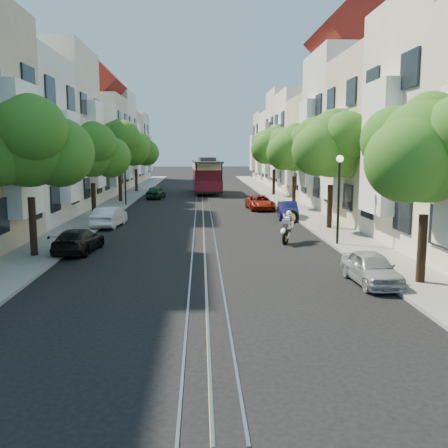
{
  "coord_description": "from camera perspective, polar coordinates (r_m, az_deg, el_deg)",
  "views": [
    {
      "loc": [
        -0.16,
        -18.99,
        4.48
      ],
      "look_at": [
        0.9,
        3.6,
        1.16
      ],
      "focal_mm": 40.0,
      "sensor_mm": 36.0,
      "label": 1
    }
  ],
  "objects": [
    {
      "name": "parked_car_e_far",
      "position": [
        38.44,
        4.15,
        2.46
      ],
      "size": [
        2.09,
        4.08,
        1.1
      ],
      "primitive_type": "imported",
      "rotation": [
        0.0,
        0.0,
        0.07
      ],
      "color": "maroon",
      "rests_on": "ground"
    },
    {
      "name": "tree_e_c",
      "position": [
        39.67,
        8.19,
        8.44
      ],
      "size": [
        4.84,
        3.99,
        6.52
      ],
      "color": "black",
      "rests_on": "ground"
    },
    {
      "name": "sportbike_rider",
      "position": [
        24.71,
        7.35,
        -0.06
      ],
      "size": [
        1.18,
        1.88,
        1.62
      ],
      "rotation": [
        0.0,
        0.0,
        -0.42
      ],
      "color": "black",
      "rests_on": "ground"
    },
    {
      "name": "parked_car_e_mid",
      "position": [
        33.39,
        7.27,
        1.57
      ],
      "size": [
        1.56,
        3.6,
        1.15
      ],
      "primitive_type": "imported",
      "rotation": [
        0.0,
        0.0,
        -0.1
      ],
      "color": "#0B0F3A",
      "rests_on": "ground"
    },
    {
      "name": "lamp_east",
      "position": [
        23.94,
        13.02,
        4.23
      ],
      "size": [
        0.32,
        0.32,
        4.16
      ],
      "color": "black",
      "rests_on": "ground"
    },
    {
      "name": "parked_car_w_far",
      "position": [
        47.75,
        -7.78,
        3.61
      ],
      "size": [
        1.82,
        3.63,
        1.19
      ],
      "primitive_type": "imported",
      "rotation": [
        0.0,
        0.0,
        3.02
      ],
      "color": "#163821",
      "rests_on": "ground"
    },
    {
      "name": "rail_slot",
      "position": [
        47.21,
        -2.48,
        2.91
      ],
      "size": [
        0.06,
        80.0,
        0.02
      ],
      "primitive_type": "cube",
      "color": "gray",
      "rests_on": "ground"
    },
    {
      "name": "tree_e_b",
      "position": [
        28.94,
        12.32,
        8.67
      ],
      "size": [
        4.93,
        4.08,
        6.68
      ],
      "color": "black",
      "rests_on": "ground"
    },
    {
      "name": "townhouses_east",
      "position": [
        48.43,
        11.85,
        9.01
      ],
      "size": [
        7.75,
        72.0,
        12.0
      ],
      "color": "beige",
      "rests_on": "ground"
    },
    {
      "name": "townhouses_west",
      "position": [
        48.35,
        -16.89,
        8.71
      ],
      "size": [
        7.75,
        72.0,
        11.76
      ],
      "color": "silver",
      "rests_on": "ground"
    },
    {
      "name": "parked_car_w_mid",
      "position": [
        30.38,
        -12.98,
        0.81
      ],
      "size": [
        1.64,
        3.79,
        1.21
      ],
      "primitive_type": "imported",
      "rotation": [
        0.0,
        0.0,
        3.04
      ],
      "color": "silver",
      "rests_on": "ground"
    },
    {
      "name": "cable_car",
      "position": [
        53.18,
        -1.98,
        5.74
      ],
      "size": [
        3.26,
        9.19,
        3.49
      ],
      "rotation": [
        0.0,
        0.0,
        0.05
      ],
      "color": "black",
      "rests_on": "ground"
    },
    {
      "name": "tree_w_d",
      "position": [
        55.41,
        -10.02,
        8.35
      ],
      "size": [
        4.84,
        3.99,
        6.52
      ],
      "color": "black",
      "rests_on": "ground"
    },
    {
      "name": "rail_right",
      "position": [
        47.21,
        -1.81,
        2.91
      ],
      "size": [
        0.06,
        80.0,
        0.02
      ],
      "primitive_type": "cube",
      "color": "gray",
      "rests_on": "ground"
    },
    {
      "name": "rail_left",
      "position": [
        47.21,
        -3.14,
        2.9
      ],
      "size": [
        0.06,
        80.0,
        0.02
      ],
      "primitive_type": "cube",
      "color": "gray",
      "rests_on": "ground"
    },
    {
      "name": "tree_e_a",
      "position": [
        17.61,
        22.44,
        7.47
      ],
      "size": [
        4.72,
        3.87,
        6.27
      ],
      "color": "black",
      "rests_on": "ground"
    },
    {
      "name": "sidewalk_west",
      "position": [
        47.73,
        -11.22,
        2.88
      ],
      "size": [
        2.5,
        80.0,
        0.12
      ],
      "primitive_type": "cube",
      "color": "gray",
      "rests_on": "ground"
    },
    {
      "name": "parked_car_w_near",
      "position": [
        23.02,
        -16.32,
        -1.84
      ],
      "size": [
        1.86,
        3.84,
        1.08
      ],
      "primitive_type": "imported",
      "rotation": [
        0.0,
        0.0,
        3.05
      ],
      "color": "black",
      "rests_on": "ground"
    },
    {
      "name": "ground",
      "position": [
        47.21,
        -2.48,
        2.9
      ],
      "size": [
        200.0,
        200.0,
        0.0
      ],
      "primitive_type": "plane",
      "color": "black",
      "rests_on": "ground"
    },
    {
      "name": "tree_w_b",
      "position": [
        33.7,
        -14.78,
        7.94
      ],
      "size": [
        4.72,
        3.87,
        6.27
      ],
      "color": "black",
      "rests_on": "ground"
    },
    {
      "name": "lamp_west",
      "position": [
        41.48,
        -11.25,
        5.93
      ],
      "size": [
        0.32,
        0.32,
        4.16
      ],
      "color": "black",
      "rests_on": "ground"
    },
    {
      "name": "tree_w_c",
      "position": [
        44.52,
        -11.84,
        8.93
      ],
      "size": [
        5.13,
        4.28,
        7.09
      ],
      "color": "black",
      "rests_on": "ground"
    },
    {
      "name": "tree_e_d",
      "position": [
        50.52,
        5.84,
        8.75
      ],
      "size": [
        5.01,
        4.16,
        6.85
      ],
      "color": "black",
      "rests_on": "ground"
    },
    {
      "name": "parked_car_e_near",
      "position": [
        17.65,
        16.5,
        -4.85
      ],
      "size": [
        1.46,
        3.3,
        1.1
      ],
      "primitive_type": "imported",
      "rotation": [
        0.0,
        0.0,
        0.05
      ],
      "color": "#9EA4A9",
      "rests_on": "ground"
    },
    {
      "name": "sidewalk_east",
      "position": [
        47.78,
        6.26,
        2.99
      ],
      "size": [
        2.5,
        80.0,
        0.12
      ],
      "primitive_type": "cube",
      "color": "gray",
      "rests_on": "ground"
    },
    {
      "name": "lane_line",
      "position": [
        47.21,
        -2.48,
        2.9
      ],
      "size": [
        0.08,
        80.0,
        0.01
      ],
      "primitive_type": "cube",
      "color": "tan",
      "rests_on": "ground"
    },
    {
      "name": "tree_w_a",
      "position": [
        22.1,
        -21.33,
        8.45
      ],
      "size": [
        4.93,
        4.08,
        6.68
      ],
      "color": "black",
      "rests_on": "ground"
    }
  ]
}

